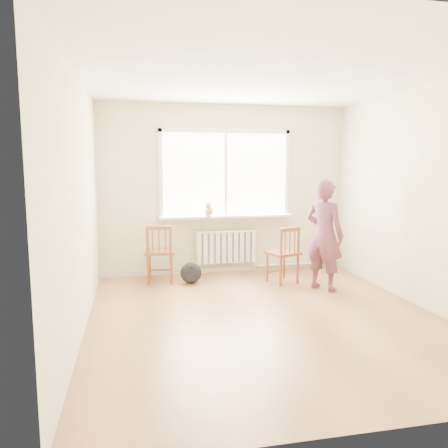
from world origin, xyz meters
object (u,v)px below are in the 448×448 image
chair_left (160,254)px  cat (208,210)px  chair_right (285,255)px  backpack (191,273)px  person (324,235)px

chair_left → cat: (0.79, 0.30, 0.61)m
chair_right → backpack: bearing=-30.9°
chair_left → backpack: (0.45, -0.12, -0.28)m
chair_right → cat: cat is taller
chair_left → person: 2.40m
chair_left → chair_right: 1.85m
backpack → cat: bearing=51.0°
chair_left → cat: bearing=-153.0°
chair_right → cat: (-1.02, 0.70, 0.62)m
chair_right → person: bearing=116.7°
person → backpack: size_ratio=4.93×
chair_right → chair_left: bearing=-31.8°
chair_right → backpack: 1.42m
chair_right → cat: bearing=-53.8°
chair_left → chair_right: chair_left is taller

